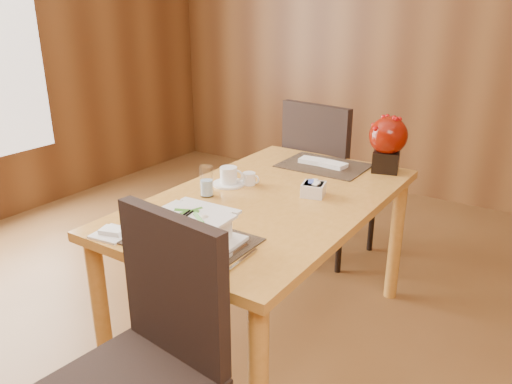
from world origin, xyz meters
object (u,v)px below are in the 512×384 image
Objects in this scene: sugar_caddy at (313,190)px; creamer_jug at (249,179)px; near_chair at (148,353)px; far_chair at (325,173)px; soup_setting at (190,232)px; water_glass at (206,181)px; berry_decor at (388,141)px; coffee_cup at (229,177)px; dining_table at (270,216)px; bread_plate at (113,234)px.

creamer_jug is at bearing -173.86° from sugar_caddy.
far_chair reaches higher than near_chair.
soup_setting is 0.31× the size of far_chair.
soup_setting is 0.32× the size of near_chair.
creamer_jug is (0.07, 0.23, -0.04)m from water_glass.
berry_decor is 0.63m from far_chair.
berry_decor is at bearing 45.09° from creamer_jug.
creamer_jug is at bearing 97.21° from far_chair.
water_glass is 0.14× the size of near_chair.
soup_setting is at bearing 105.31° from far_chair.
creamer_jug is (0.08, 0.06, -0.01)m from coffee_cup.
near_chair is at bearing -63.99° from water_glass.
berry_decor is (0.31, 0.65, 0.26)m from dining_table.
dining_table is at bearing -6.00° from coffee_cup.
sugar_caddy is (0.40, 0.27, -0.04)m from water_glass.
soup_setting is at bearing 15.11° from bread_plate.
sugar_caddy is (0.16, 0.12, 0.13)m from dining_table.
water_glass is 1.09m from far_chair.
coffee_cup is at bearing -167.11° from sugar_caddy.
far_chair is (-0.32, 0.79, -0.20)m from sugar_caddy.
far_chair is (-0.47, 0.26, -0.33)m from berry_decor.
soup_setting is (0.03, -0.59, 0.16)m from dining_table.
bread_plate is (-0.31, -0.08, -0.06)m from soup_setting.
coffee_cup is 1.17× the size of bread_plate.
near_chair is (0.38, -0.95, -0.23)m from coffee_cup.
coffee_cup is 1.10× the size of water_glass.
coffee_cup is 1.57× the size of sugar_caddy.
soup_setting is 0.51m from water_glass.
berry_decor is at bearing 74.44° from sugar_caddy.
soup_setting reaches higher than bread_plate.
dining_table is at bearing -115.21° from berry_decor.
near_chair is (0.38, -0.77, -0.27)m from water_glass.
berry_decor is at bearing 75.27° from soup_setting.
coffee_cup is (-0.28, 0.61, -0.02)m from soup_setting.
near_chair reaches higher than bread_plate.
near_chair reaches higher than sugar_caddy.
creamer_jug is 0.08× the size of far_chair.
creamer_jug is 0.28× the size of berry_decor.
coffee_cup is 0.85m from berry_decor.
water_glass is 0.53m from bread_plate.
sugar_caddy is at bearing 37.18° from dining_table.
dining_table is 1.52× the size of near_chair.
soup_setting reaches higher than dining_table.
water_glass is at bearing -124.57° from berry_decor.
berry_decor is at bearing 65.92° from bread_plate.
sugar_caddy is 0.87m from far_chair.
sugar_caddy reaches higher than bread_plate.
near_chair is at bearing -91.43° from sugar_caddy.
creamer_jug is 0.33m from sugar_caddy.
berry_decor reaches higher than bread_plate.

